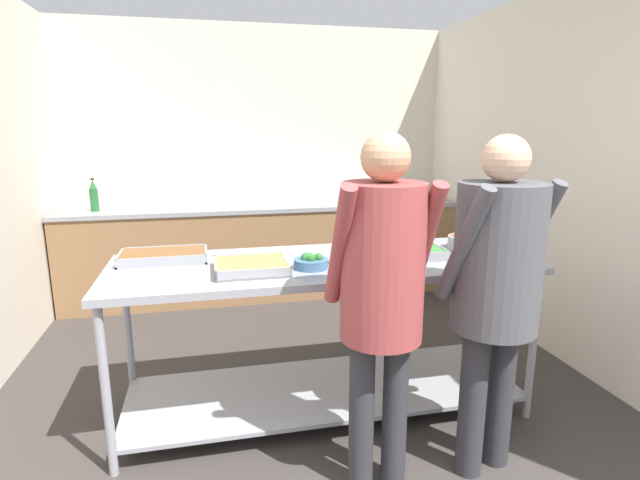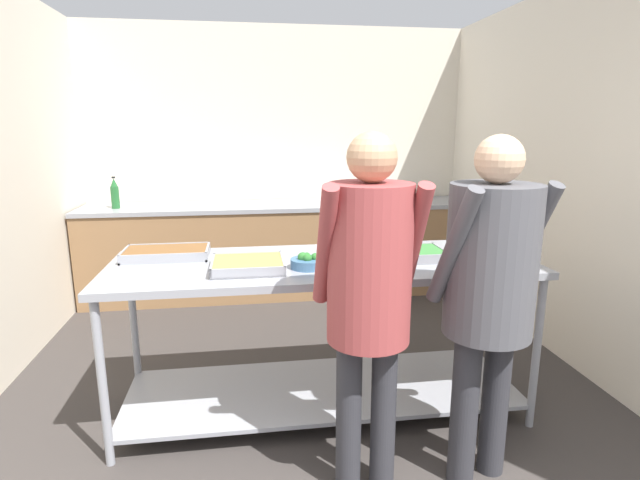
{
  "view_description": "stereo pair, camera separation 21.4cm",
  "coord_description": "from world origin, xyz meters",
  "px_view_note": "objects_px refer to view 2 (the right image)",
  "views": [
    {
      "loc": [
        -0.54,
        -0.84,
        1.67
      ],
      "look_at": [
        0.09,
        1.92,
        1.02
      ],
      "focal_mm": 28.0,
      "sensor_mm": 36.0,
      "label": 1
    },
    {
      "loc": [
        -0.33,
        -0.88,
        1.67
      ],
      "look_at": [
        0.09,
        1.92,
        1.02
      ],
      "focal_mm": 28.0,
      "sensor_mm": 36.0,
      "label": 2
    }
  ],
  "objects_px": {
    "serving_tray_greens": "(167,253)",
    "broccoli_bowl": "(308,262)",
    "sauce_pan": "(474,245)",
    "serving_tray_roast": "(248,265)",
    "guest_serving_right": "(369,281)",
    "guest_serving_left": "(490,279)",
    "serving_tray_vegetables": "(408,254)",
    "water_bottle": "(115,194)",
    "plate_stack": "(350,259)"
  },
  "relations": [
    {
      "from": "guest_serving_left",
      "to": "guest_serving_right",
      "type": "xyz_separation_m",
      "value": [
        -0.56,
        -0.0,
        0.02
      ]
    },
    {
      "from": "serving_tray_vegetables",
      "to": "guest_serving_left",
      "type": "distance_m",
      "value": 0.7
    },
    {
      "from": "serving_tray_greens",
      "to": "serving_tray_vegetables",
      "type": "height_order",
      "value": "same"
    },
    {
      "from": "guest_serving_right",
      "to": "water_bottle",
      "type": "relative_size",
      "value": 5.58
    },
    {
      "from": "serving_tray_roast",
      "to": "sauce_pan",
      "type": "height_order",
      "value": "sauce_pan"
    },
    {
      "from": "serving_tray_roast",
      "to": "guest_serving_left",
      "type": "height_order",
      "value": "guest_serving_left"
    },
    {
      "from": "guest_serving_left",
      "to": "broccoli_bowl",
      "type": "bearing_deg",
      "value": 142.88
    },
    {
      "from": "serving_tray_roast",
      "to": "guest_serving_right",
      "type": "bearing_deg",
      "value": -48.78
    },
    {
      "from": "broccoli_bowl",
      "to": "water_bottle",
      "type": "xyz_separation_m",
      "value": [
        -1.52,
        2.26,
        0.1
      ]
    },
    {
      "from": "guest_serving_left",
      "to": "plate_stack",
      "type": "bearing_deg",
      "value": 130.63
    },
    {
      "from": "serving_tray_vegetables",
      "to": "water_bottle",
      "type": "height_order",
      "value": "water_bottle"
    },
    {
      "from": "serving_tray_roast",
      "to": "water_bottle",
      "type": "distance_m",
      "value": 2.55
    },
    {
      "from": "serving_tray_greens",
      "to": "broccoli_bowl",
      "type": "xyz_separation_m",
      "value": [
        0.79,
        -0.34,
        0.01
      ]
    },
    {
      "from": "serving_tray_greens",
      "to": "serving_tray_roast",
      "type": "distance_m",
      "value": 0.57
    },
    {
      "from": "guest_serving_left",
      "to": "water_bottle",
      "type": "xyz_separation_m",
      "value": [
        -2.28,
        2.83,
        0.06
      ]
    },
    {
      "from": "sauce_pan",
      "to": "water_bottle",
      "type": "bearing_deg",
      "value": 141.13
    },
    {
      "from": "serving_tray_greens",
      "to": "serving_tray_roast",
      "type": "relative_size",
      "value": 1.26
    },
    {
      "from": "serving_tray_greens",
      "to": "serving_tray_roast",
      "type": "height_order",
      "value": "same"
    },
    {
      "from": "serving_tray_greens",
      "to": "serving_tray_roast",
      "type": "xyz_separation_m",
      "value": [
        0.47,
        -0.32,
        0.0
      ]
    },
    {
      "from": "plate_stack",
      "to": "sauce_pan",
      "type": "relative_size",
      "value": 0.57
    },
    {
      "from": "plate_stack",
      "to": "guest_serving_left",
      "type": "height_order",
      "value": "guest_serving_left"
    },
    {
      "from": "serving_tray_greens",
      "to": "guest_serving_right",
      "type": "relative_size",
      "value": 0.29
    },
    {
      "from": "serving_tray_roast",
      "to": "plate_stack",
      "type": "xyz_separation_m",
      "value": [
        0.56,
        0.01,
        0.01
      ]
    },
    {
      "from": "sauce_pan",
      "to": "guest_serving_right",
      "type": "relative_size",
      "value": 0.24
    },
    {
      "from": "broccoli_bowl",
      "to": "guest_serving_right",
      "type": "distance_m",
      "value": 0.61
    },
    {
      "from": "serving_tray_vegetables",
      "to": "sauce_pan",
      "type": "height_order",
      "value": "sauce_pan"
    },
    {
      "from": "sauce_pan",
      "to": "guest_serving_right",
      "type": "xyz_separation_m",
      "value": [
        -0.84,
        -0.77,
        0.05
      ]
    },
    {
      "from": "serving_tray_vegetables",
      "to": "sauce_pan",
      "type": "xyz_separation_m",
      "value": [
        0.44,
        0.09,
        0.02
      ]
    },
    {
      "from": "serving_tray_vegetables",
      "to": "water_bottle",
      "type": "relative_size",
      "value": 1.42
    },
    {
      "from": "serving_tray_vegetables",
      "to": "guest_serving_left",
      "type": "xyz_separation_m",
      "value": [
        0.16,
        -0.68,
        0.05
      ]
    },
    {
      "from": "sauce_pan",
      "to": "serving_tray_roast",
      "type": "bearing_deg",
      "value": -172.44
    },
    {
      "from": "serving_tray_roast",
      "to": "guest_serving_right",
      "type": "xyz_separation_m",
      "value": [
        0.52,
        -0.59,
        0.07
      ]
    },
    {
      "from": "sauce_pan",
      "to": "guest_serving_right",
      "type": "distance_m",
      "value": 1.14
    },
    {
      "from": "serving_tray_vegetables",
      "to": "plate_stack",
      "type": "bearing_deg",
      "value": -167.17
    },
    {
      "from": "plate_stack",
      "to": "serving_tray_vegetables",
      "type": "bearing_deg",
      "value": 12.83
    },
    {
      "from": "serving_tray_roast",
      "to": "broccoli_bowl",
      "type": "distance_m",
      "value": 0.32
    },
    {
      "from": "serving_tray_greens",
      "to": "serving_tray_vegetables",
      "type": "relative_size",
      "value": 1.15
    },
    {
      "from": "guest_serving_left",
      "to": "water_bottle",
      "type": "relative_size",
      "value": 5.53
    },
    {
      "from": "plate_stack",
      "to": "sauce_pan",
      "type": "xyz_separation_m",
      "value": [
        0.8,
        0.17,
        0.01
      ]
    },
    {
      "from": "serving_tray_greens",
      "to": "sauce_pan",
      "type": "height_order",
      "value": "sauce_pan"
    },
    {
      "from": "serving_tray_roast",
      "to": "serving_tray_greens",
      "type": "bearing_deg",
      "value": 145.35
    },
    {
      "from": "serving_tray_vegetables",
      "to": "water_bottle",
      "type": "bearing_deg",
      "value": 134.6
    },
    {
      "from": "plate_stack",
      "to": "guest_serving_left",
      "type": "relative_size",
      "value": 0.14
    },
    {
      "from": "serving_tray_greens",
      "to": "guest_serving_left",
      "type": "bearing_deg",
      "value": -30.56
    },
    {
      "from": "guest_serving_left",
      "to": "serving_tray_vegetables",
      "type": "bearing_deg",
      "value": 103.01
    },
    {
      "from": "serving_tray_roast",
      "to": "water_bottle",
      "type": "xyz_separation_m",
      "value": [
        -1.21,
        2.24,
        0.11
      ]
    },
    {
      "from": "serving_tray_roast",
      "to": "plate_stack",
      "type": "height_order",
      "value": "plate_stack"
    },
    {
      "from": "broccoli_bowl",
      "to": "guest_serving_left",
      "type": "relative_size",
      "value": 0.11
    },
    {
      "from": "serving_tray_vegetables",
      "to": "serving_tray_roast",
      "type": "bearing_deg",
      "value": -174.13
    },
    {
      "from": "plate_stack",
      "to": "guest_serving_left",
      "type": "distance_m",
      "value": 0.79
    }
  ]
}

